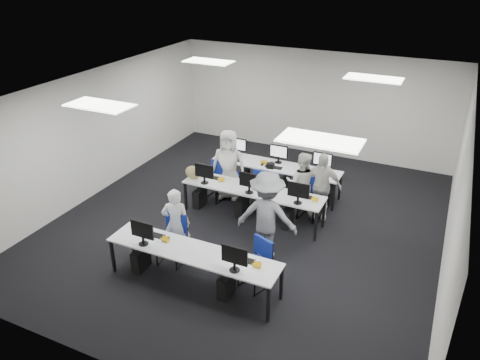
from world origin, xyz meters
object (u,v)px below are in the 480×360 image
at_px(chair_5, 228,182).
at_px(student_0, 176,224).
at_px(chair_0, 173,248).
at_px(chair_1, 256,272).
at_px(student_1, 302,184).
at_px(desk_front, 193,253).
at_px(chair_7, 311,198).
at_px(chair_6, 270,194).
at_px(chair_2, 215,188).
at_px(chair_3, 258,197).
at_px(desk_mid, 253,191).
at_px(student_2, 229,165).
at_px(student_3, 321,186).
at_px(chair_4, 310,207).
at_px(photographer, 267,216).

height_order(chair_5, student_0, student_0).
bearing_deg(chair_0, chair_1, -2.06).
height_order(chair_1, student_1, student_1).
xyz_separation_m(desk_front, chair_0, (-0.73, 0.46, -0.38)).
bearing_deg(chair_7, chair_6, -162.71).
relative_size(chair_2, chair_3, 1.06).
relative_size(desk_mid, student_0, 2.16).
bearing_deg(chair_0, chair_2, 97.95).
relative_size(student_0, student_2, 0.87).
bearing_deg(chair_5, student_3, -3.12).
distance_m(chair_6, student_1, 0.89).
height_order(chair_7, student_3, student_3).
height_order(chair_5, student_1, student_1).
distance_m(chair_1, student_3, 2.90).
relative_size(chair_1, chair_4, 1.04).
relative_size(chair_1, chair_3, 1.05).
bearing_deg(chair_0, chair_3, 74.07).
xyz_separation_m(chair_1, chair_3, (-1.09, 2.65, -0.01)).
height_order(chair_1, chair_4, chair_1).
bearing_deg(chair_3, desk_front, -89.08).
distance_m(chair_4, chair_7, 0.36).
height_order(student_2, photographer, photographer).
height_order(chair_4, student_1, student_1).
height_order(desk_mid, student_1, student_1).
xyz_separation_m(student_0, photographer, (1.57, 0.74, 0.17)).
bearing_deg(chair_7, chair_5, -172.81).
xyz_separation_m(chair_5, student_2, (0.10, -0.17, 0.56)).
height_order(chair_2, student_0, student_0).
relative_size(chair_0, student_1, 0.64).
xyz_separation_m(desk_front, chair_3, (-0.08, 3.11, -0.41)).
distance_m(chair_5, photographer, 2.87).
xyz_separation_m(chair_6, student_1, (0.76, -0.04, 0.46)).
relative_size(desk_front, student_1, 2.15).
relative_size(student_2, photographer, 0.94).
distance_m(desk_front, student_0, 0.98).
xyz_separation_m(chair_4, student_0, (-1.90, -2.54, 0.46)).
distance_m(student_1, student_2, 1.83).
distance_m(chair_1, chair_4, 2.72).
bearing_deg(student_0, chair_7, -143.38).
distance_m(chair_0, chair_5, 3.03).
distance_m(student_0, student_1, 3.12).
relative_size(chair_1, student_3, 0.59).
bearing_deg(chair_0, desk_mid, 68.97).
distance_m(chair_4, student_0, 3.20).
distance_m(chair_2, chair_7, 2.31).
xyz_separation_m(chair_1, chair_5, (-2.03, 3.01, 0.01)).
distance_m(desk_front, chair_5, 3.64).
relative_size(chair_1, chair_2, 0.99).
xyz_separation_m(chair_3, student_1, (0.98, 0.18, 0.47)).
bearing_deg(student_1, chair_0, 51.92).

